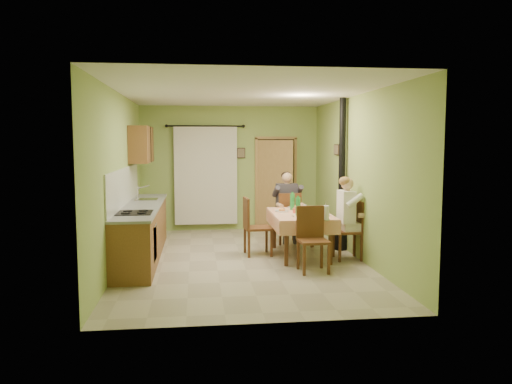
{
  "coord_description": "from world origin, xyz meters",
  "views": [
    {
      "loc": [
        -0.75,
        -8.3,
        2.0
      ],
      "look_at": [
        0.25,
        0.1,
        1.15
      ],
      "focal_mm": 35.0,
      "sensor_mm": 36.0,
      "label": 1
    }
  ],
  "objects": [
    {
      "name": "curtain",
      "position": [
        -0.55,
        2.9,
        1.26
      ],
      "size": [
        1.7,
        0.07,
        2.22
      ],
      "color": "black",
      "rests_on": "ground"
    },
    {
      "name": "man_far",
      "position": [
        1.02,
        1.33,
        0.88
      ],
      "size": [
        0.61,
        0.5,
        1.39
      ],
      "rotation": [
        0.0,
        0.0,
        0.11
      ],
      "color": "#38333D",
      "rests_on": "chair_far"
    },
    {
      "name": "tableware",
      "position": [
        1.07,
        0.08,
        0.83
      ],
      "size": [
        0.85,
        1.67,
        0.33
      ],
      "color": "white",
      "rests_on": "dining_table"
    },
    {
      "name": "picture_right",
      "position": [
        1.97,
        1.2,
        1.85
      ],
      "size": [
        0.03,
        0.31,
        0.21
      ],
      "primitive_type": "cube",
      "color": "brown",
      "rests_on": "room_shell"
    },
    {
      "name": "chair_far",
      "position": [
        1.02,
        1.31,
        0.29
      ],
      "size": [
        0.49,
        0.49,
        1.01
      ],
      "rotation": [
        0.0,
        0.0,
        0.11
      ],
      "color": "#583118",
      "rests_on": "ground"
    },
    {
      "name": "upper_cabinets",
      "position": [
        -1.82,
        1.7,
        1.95
      ],
      "size": [
        0.35,
        1.4,
        0.7
      ],
      "primitive_type": "cube",
      "color": "brown",
      "rests_on": "room_shell"
    },
    {
      "name": "picture_back",
      "position": [
        0.25,
        2.97,
        1.75
      ],
      "size": [
        0.19,
        0.03,
        0.23
      ],
      "primitive_type": "cube",
      "color": "black",
      "rests_on": "room_shell"
    },
    {
      "name": "floor",
      "position": [
        0.0,
        0.0,
        0.0
      ],
      "size": [
        4.0,
        6.0,
        0.01
      ],
      "primitive_type": "cube",
      "color": "tan",
      "rests_on": "ground"
    },
    {
      "name": "chair_near",
      "position": [
        1.02,
        -0.89,
        0.29
      ],
      "size": [
        0.46,
        0.46,
        1.0
      ],
      "rotation": [
        0.0,
        0.0,
        3.18
      ],
      "color": "#583118",
      "rests_on": "ground"
    },
    {
      "name": "doorway",
      "position": [
        1.03,
        2.89,
        1.05
      ],
      "size": [
        0.96,
        0.39,
        2.15
      ],
      "color": "black",
      "rests_on": "ground"
    },
    {
      "name": "kitchen_run",
      "position": [
        -1.71,
        0.4,
        0.48
      ],
      "size": [
        0.64,
        3.64,
        1.56
      ],
      "color": "brown",
      "rests_on": "ground"
    },
    {
      "name": "room_shell",
      "position": [
        0.0,
        0.0,
        1.82
      ],
      "size": [
        4.04,
        6.04,
        2.82
      ],
      "color": "#95AF59",
      "rests_on": "ground"
    },
    {
      "name": "man_right",
      "position": [
        1.79,
        -0.15,
        0.88
      ],
      "size": [
        0.47,
        0.58,
        1.39
      ],
      "rotation": [
        0.0,
        0.0,
        1.59
      ],
      "color": "white",
      "rests_on": "chair_right"
    },
    {
      "name": "chair_right",
      "position": [
        1.81,
        -0.15,
        0.29
      ],
      "size": [
        0.45,
        0.45,
        1.0
      ],
      "rotation": [
        0.0,
        0.0,
        1.59
      ],
      "color": "#583118",
      "rests_on": "ground"
    },
    {
      "name": "dining_table",
      "position": [
        1.05,
        0.19,
        0.38
      ],
      "size": [
        1.03,
        1.68,
        0.76
      ],
      "rotation": [
        0.0,
        0.0,
        -0.02
      ],
      "color": "#E39C79",
      "rests_on": "ground"
    },
    {
      "name": "chair_left",
      "position": [
        0.3,
        0.35,
        0.29
      ],
      "size": [
        0.49,
        0.49,
        1.03
      ],
      "rotation": [
        0.0,
        0.0,
        -1.49
      ],
      "color": "#583118",
      "rests_on": "ground"
    },
    {
      "name": "stove_flue",
      "position": [
        1.9,
        0.6,
        1.02
      ],
      "size": [
        0.24,
        0.24,
        2.8
      ],
      "color": "black",
      "rests_on": "ground"
    }
  ]
}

